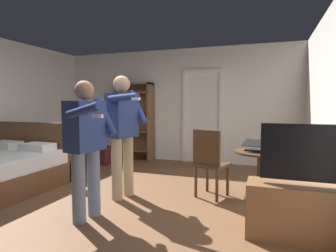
# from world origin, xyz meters

# --- Properties ---
(ground_plane) EXTENTS (6.61, 6.61, 0.00)m
(ground_plane) POSITION_xyz_m (0.00, 0.00, 0.00)
(ground_plane) COLOR brown
(wall_back) EXTENTS (5.84, 0.12, 2.62)m
(wall_back) POSITION_xyz_m (0.00, 3.07, 1.31)
(wall_back) COLOR silver
(wall_back) RESTS_ON ground_plane
(doorway_frame) EXTENTS (0.93, 0.08, 2.13)m
(doorway_frame) POSITION_xyz_m (0.68, 2.99, 1.22)
(doorway_frame) COLOR white
(doorway_frame) RESTS_ON ground_plane
(bookshelf) EXTENTS (0.93, 0.32, 1.85)m
(bookshelf) POSITION_xyz_m (-0.97, 2.84, 0.99)
(bookshelf) COLOR brown
(bookshelf) RESTS_ON ground_plane
(tv_flatscreen) EXTENTS (1.21, 0.40, 1.16)m
(tv_flatscreen) POSITION_xyz_m (2.50, -0.34, 0.34)
(tv_flatscreen) COLOR brown
(tv_flatscreen) RESTS_ON ground_plane
(side_table) EXTENTS (0.70, 0.70, 0.70)m
(side_table) POSITION_xyz_m (2.00, 0.73, 0.48)
(side_table) COLOR #4C331E
(side_table) RESTS_ON ground_plane
(laptop) EXTENTS (0.40, 0.41, 0.16)m
(laptop) POSITION_xyz_m (1.96, 0.68, 0.75)
(laptop) COLOR black
(laptop) RESTS_ON side_table
(bottle_on_table) EXTENTS (0.06, 0.06, 0.26)m
(bottle_on_table) POSITION_xyz_m (2.14, 0.65, 0.81)
(bottle_on_table) COLOR #1A4918
(bottle_on_table) RESTS_ON side_table
(wooden_chair) EXTENTS (0.53, 0.53, 0.99)m
(wooden_chair) POSITION_xyz_m (1.31, 0.61, 0.54)
(wooden_chair) COLOR #4C331E
(wooden_chair) RESTS_ON ground_plane
(person_blue_shirt) EXTENTS (0.61, 0.65, 1.62)m
(person_blue_shirt) POSITION_xyz_m (0.11, -0.62, 0.94)
(person_blue_shirt) COLOR slate
(person_blue_shirt) RESTS_ON ground_plane
(person_striped_shirt) EXTENTS (0.64, 0.69, 1.75)m
(person_striped_shirt) POSITION_xyz_m (0.13, 0.21, 1.02)
(person_striped_shirt) COLOR tan
(person_striped_shirt) RESTS_ON ground_plane
(suitcase_dark) EXTENTS (0.65, 0.48, 0.39)m
(suitcase_dark) POSITION_xyz_m (-1.49, 2.17, 0.19)
(suitcase_dark) COLOR #4C1919
(suitcase_dark) RESTS_ON ground_plane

